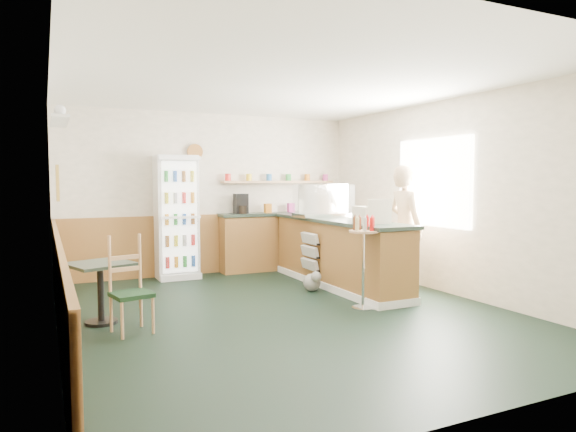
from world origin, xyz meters
TOP-DOWN VIEW (x-y plane):
  - ground at (0.00, 0.00)m, footprint 6.00×6.00m
  - room_envelope at (-0.23, 0.73)m, footprint 5.04×6.02m
  - service_counter at (1.35, 1.07)m, footprint 0.68×3.01m
  - back_counter at (1.19, 2.80)m, footprint 2.24×0.42m
  - drinks_fridge at (-0.67, 2.74)m, footprint 0.65×0.54m
  - display_case at (1.35, 1.52)m, footprint 0.88×0.46m
  - cash_register at (1.35, 0.23)m, footprint 0.43×0.45m
  - shopkeeper at (2.05, 0.39)m, footprint 0.46×0.62m
  - condiment_stand at (0.93, -0.23)m, footprint 0.36×0.36m
  - newspaper_rack at (0.99, 1.30)m, footprint 0.10×0.48m
  - cafe_table at (-2.05, 0.47)m, footprint 0.79×0.79m
  - cafe_chair at (-1.80, 0.04)m, footprint 0.45×0.45m
  - dog_doorstop at (0.83, 0.91)m, footprint 0.25×0.32m

SIDE VIEW (x-z plane):
  - ground at x=0.00m, z-range 0.00..0.00m
  - dog_doorstop at x=0.83m, z-range -0.01..0.29m
  - service_counter at x=1.35m, z-range -0.04..0.97m
  - cafe_table at x=-2.05m, z-range 0.14..0.82m
  - newspaper_rack at x=0.99m, z-range 0.23..0.79m
  - cafe_chair at x=-1.80m, z-range 0.02..1.03m
  - back_counter at x=1.19m, z-range -0.30..1.39m
  - condiment_stand at x=0.93m, z-range 0.18..1.31m
  - shopkeeper at x=2.05m, z-range 0.00..1.79m
  - drinks_fridge at x=-0.67m, z-range 0.00..1.98m
  - cash_register at x=1.35m, z-range 1.01..1.23m
  - display_case at x=1.35m, z-range 1.01..1.51m
  - room_envelope at x=-0.23m, z-range 0.16..2.88m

